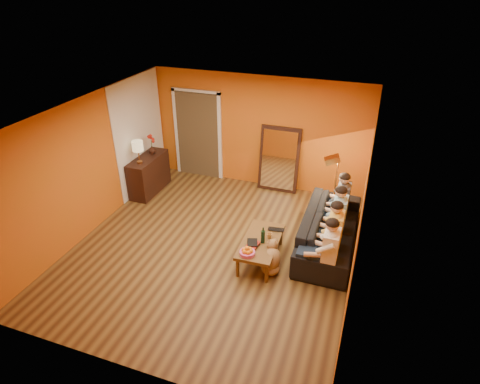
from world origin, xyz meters
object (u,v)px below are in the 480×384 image
(sideboard, at_px, (149,174))
(coffee_table, at_px, (260,250))
(wine_bottle, at_px, (263,235))
(person_far_right, at_px, (342,202))
(person_far_left, at_px, (330,251))
(person_mid_right, at_px, (339,216))
(table_lamp, at_px, (138,152))
(person_mid_left, at_px, (335,233))
(floor_lamp, at_px, (335,191))
(vase, at_px, (152,150))
(tumbler, at_px, (269,236))
(laptop, at_px, (276,231))
(dog, at_px, (272,257))
(mirror_frame, at_px, (279,159))
(sofa, at_px, (329,229))

(sideboard, height_order, coffee_table, sideboard)
(wine_bottle, bearing_deg, person_far_right, 53.00)
(person_far_left, distance_m, person_mid_right, 1.10)
(table_lamp, relative_size, wine_bottle, 1.65)
(person_mid_left, distance_m, person_far_right, 1.10)
(floor_lamp, distance_m, vase, 4.19)
(tumbler, relative_size, laptop, 0.33)
(dog, relative_size, person_mid_right, 0.48)
(coffee_table, relative_size, person_far_left, 1.00)
(mirror_frame, relative_size, person_far_left, 1.25)
(tumbler, bearing_deg, coffee_table, -135.00)
(coffee_table, height_order, laptop, laptop)
(dog, distance_m, vase, 4.06)
(sideboard, distance_m, vase, 0.57)
(mirror_frame, relative_size, coffee_table, 1.25)
(floor_lamp, distance_m, wine_bottle, 1.98)
(person_mid_left, distance_m, person_mid_right, 0.55)
(person_far_right, bearing_deg, person_mid_left, -90.00)
(sideboard, bearing_deg, table_lamp, -90.00)
(mirror_frame, distance_m, person_mid_right, 2.35)
(mirror_frame, relative_size, dog, 2.59)
(sofa, bearing_deg, tumbler, 126.77)
(coffee_table, xyz_separation_m, tumbler, (0.12, 0.12, 0.26))
(person_far_left, bearing_deg, table_lamp, 161.66)
(person_mid_right, distance_m, wine_bottle, 1.52)
(person_far_right, bearing_deg, sideboard, 178.71)
(person_mid_left, bearing_deg, mirror_frame, 124.74)
(wine_bottle, height_order, tumbler, wine_bottle)
(person_mid_left, height_order, vase, person_mid_left)
(dog, height_order, person_far_right, person_far_right)
(dog, bearing_deg, wine_bottle, 125.44)
(sideboard, distance_m, person_mid_right, 4.42)
(floor_lamp, height_order, person_mid_left, floor_lamp)
(wine_bottle, xyz_separation_m, tumbler, (0.07, 0.17, -0.11))
(mirror_frame, height_order, table_lamp, mirror_frame)
(mirror_frame, height_order, person_mid_right, mirror_frame)
(laptop, height_order, vase, vase)
(laptop, bearing_deg, person_far_right, 39.99)
(wine_bottle, bearing_deg, laptop, 72.00)
(person_far_left, xyz_separation_m, vase, (-4.37, 2.00, 0.33))
(person_mid_left, relative_size, wine_bottle, 3.94)
(mirror_frame, relative_size, laptop, 5.14)
(mirror_frame, distance_m, sideboard, 3.01)
(dog, bearing_deg, person_far_left, -11.27)
(mirror_frame, distance_m, person_far_right, 1.98)
(wine_bottle, distance_m, laptop, 0.44)
(person_far_left, height_order, person_mid_left, same)
(person_far_left, xyz_separation_m, person_mid_right, (0.00, 1.10, 0.00))
(person_far_left, height_order, laptop, person_far_left)
(tumbler, relative_size, vase, 0.55)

